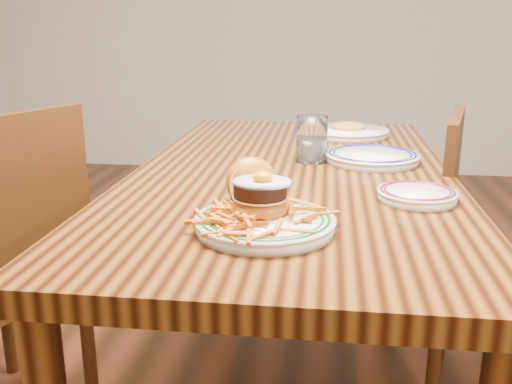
# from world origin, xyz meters

# --- Properties ---
(table) EXTENTS (0.85, 1.60, 0.75)m
(table) POSITION_xyz_m (0.00, 0.00, 0.66)
(table) COLOR black
(table) RESTS_ON floor
(chair_right) EXTENTS (0.50, 0.50, 0.89)m
(chair_right) POSITION_xyz_m (0.57, 0.14, 0.47)
(chair_right) COLOR #37190B
(chair_right) RESTS_ON floor
(main_plate) EXTENTS (0.27, 0.29, 0.13)m
(main_plate) POSITION_xyz_m (-0.03, -0.48, 0.79)
(main_plate) COLOR white
(main_plate) RESTS_ON table
(side_plate) EXTENTS (0.18, 0.18, 0.03)m
(side_plate) POSITION_xyz_m (0.29, -0.26, 0.77)
(side_plate) COLOR white
(side_plate) RESTS_ON table
(rear_plate) EXTENTS (0.27, 0.27, 0.03)m
(rear_plate) POSITION_xyz_m (0.22, 0.11, 0.77)
(rear_plate) COLOR white
(rear_plate) RESTS_ON table
(water_glass) EXTENTS (0.09, 0.09, 0.13)m
(water_glass) POSITION_xyz_m (0.05, 0.09, 0.81)
(water_glass) COLOR white
(water_glass) RESTS_ON table
(far_plate) EXTENTS (0.28, 0.28, 0.05)m
(far_plate) POSITION_xyz_m (0.16, 0.51, 0.77)
(far_plate) COLOR white
(far_plate) RESTS_ON table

